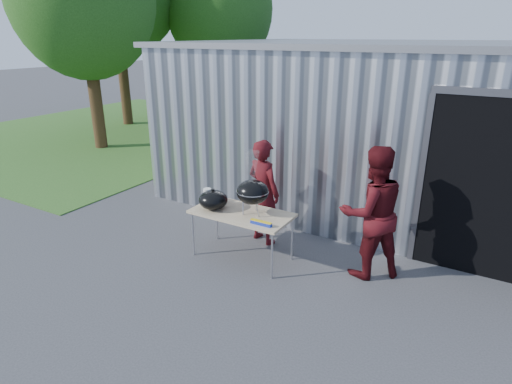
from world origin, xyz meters
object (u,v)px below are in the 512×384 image
Objects in this scene: kettle_grill at (253,188)px; person_bystander at (372,213)px; folding_table at (242,215)px; person_cook at (263,192)px.

kettle_grill is 0.50× the size of person_bystander.
folding_table is at bearing -24.93° from person_bystander.
folding_table is 1.87m from person_bystander.
person_cook reaches higher than kettle_grill.
person_cook reaches higher than folding_table.
person_bystander reaches higher than folding_table.
person_bystander is (1.79, -0.15, 0.08)m from person_cook.
person_bystander is at bearing 16.74° from kettle_grill.
kettle_grill reaches higher than folding_table.
person_bystander is at bearing -168.55° from person_cook.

